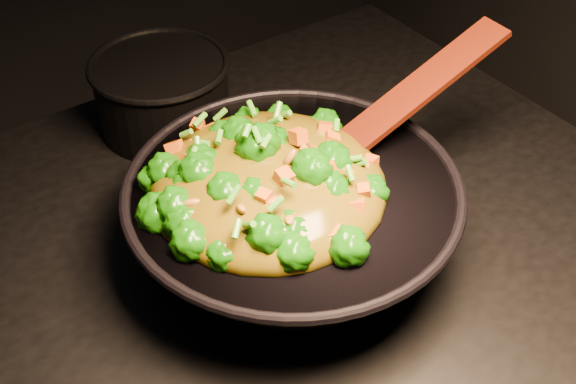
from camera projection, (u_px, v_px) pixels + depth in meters
wok at (293, 221)px, 0.89m from camera, size 0.51×0.51×0.11m
stir_fry at (268, 158)px, 0.82m from camera, size 0.30×0.30×0.10m
spatula at (405, 100)px, 0.90m from camera, size 0.30×0.06×0.13m
back_pot at (163, 94)px, 1.10m from camera, size 0.26×0.26×0.11m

